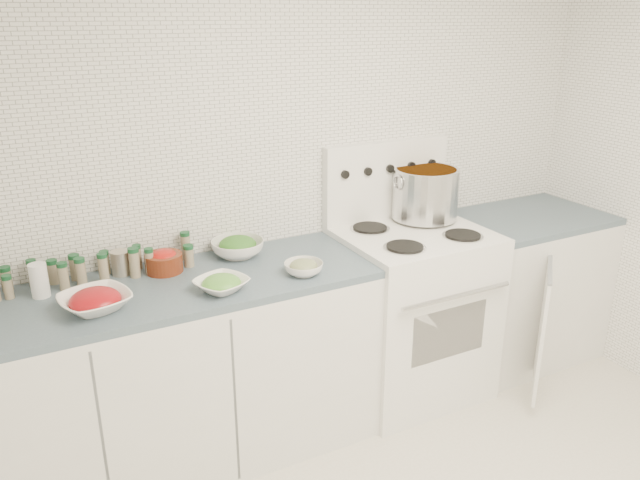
{
  "coord_description": "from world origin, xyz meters",
  "views": [
    {
      "loc": [
        -1.38,
        -1.3,
        2.02
      ],
      "look_at": [
        -0.1,
        1.14,
        1.0
      ],
      "focal_mm": 35.0,
      "sensor_mm": 36.0,
      "label": 1
    }
  ],
  "objects": [
    {
      "name": "counter_left",
      "position": [
        -0.82,
        1.19,
        0.45
      ],
      "size": [
        1.85,
        0.62,
        0.9
      ],
      "color": "white",
      "rests_on": "ground"
    },
    {
      "name": "stock_pot",
      "position": [
        0.65,
        1.34,
        1.09
      ],
      "size": [
        0.38,
        0.36,
        0.27
      ],
      "rotation": [
        0.0,
        0.0,
        0.41
      ],
      "color": "silver",
      "rests_on": "stove"
    },
    {
      "name": "bowl_snowpea",
      "position": [
        -0.63,
        1.03,
        0.93
      ],
      "size": [
        0.28,
        0.28,
        0.07
      ],
      "color": "white",
      "rests_on": "counter_left"
    },
    {
      "name": "stove",
      "position": [
        0.48,
        1.19,
        0.5
      ],
      "size": [
        0.76,
        0.7,
        1.36
      ],
      "color": "white",
      "rests_on": "ground"
    },
    {
      "name": "bowl_tomato",
      "position": [
        -1.14,
        1.09,
        0.94
      ],
      "size": [
        0.32,
        0.32,
        0.09
      ],
      "color": "white",
      "rests_on": "counter_left"
    },
    {
      "name": "counter_right",
      "position": [
        1.3,
        1.19,
        0.45
      ],
      "size": [
        0.89,
        0.9,
        0.9
      ],
      "color": "white",
      "rests_on": "ground"
    },
    {
      "name": "room_walls",
      "position": [
        0.0,
        0.0,
        1.56
      ],
      "size": [
        3.54,
        3.04,
        2.52
      ],
      "color": "white",
      "rests_on": "ground"
    },
    {
      "name": "spice_cluster",
      "position": [
        -1.14,
        1.39,
        0.96
      ],
      "size": [
        0.95,
        0.16,
        0.14
      ],
      "color": "gray",
      "rests_on": "counter_left"
    },
    {
      "name": "tin_can",
      "position": [
        -0.97,
        1.41,
        0.96
      ],
      "size": [
        0.1,
        0.1,
        0.11
      ],
      "primitive_type": "cylinder",
      "rotation": [
        0.0,
        0.0,
        0.19
      ],
      "color": "#B0A595",
      "rests_on": "counter_left"
    },
    {
      "name": "bowl_broccoli",
      "position": [
        -0.43,
        1.38,
        0.95
      ],
      "size": [
        0.28,
        0.28,
        0.1
      ],
      "color": "white",
      "rests_on": "counter_left"
    },
    {
      "name": "bowl_zucchini",
      "position": [
        -0.24,
        1.03,
        0.93
      ],
      "size": [
        0.2,
        0.2,
        0.07
      ],
      "color": "white",
      "rests_on": "counter_left"
    },
    {
      "name": "bowl_pepper",
      "position": [
        -0.79,
        1.35,
        0.95
      ],
      "size": [
        0.17,
        0.17,
        0.11
      ],
      "color": "#5C220F",
      "rests_on": "counter_left"
    },
    {
      "name": "salt_canister",
      "position": [
        -1.32,
        1.32,
        0.97
      ],
      "size": [
        0.08,
        0.08,
        0.14
      ],
      "primitive_type": "cylinder",
      "rotation": [
        0.0,
        0.0,
        0.1
      ],
      "color": "white",
      "rests_on": "counter_left"
    }
  ]
}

